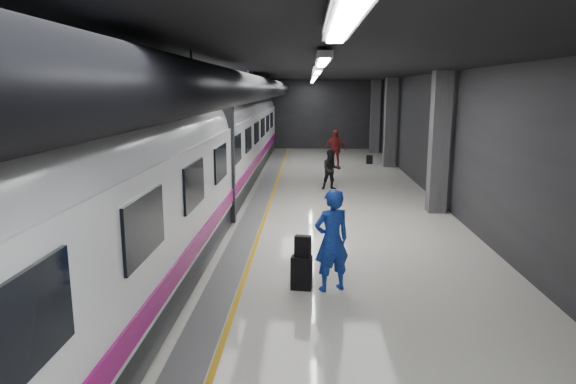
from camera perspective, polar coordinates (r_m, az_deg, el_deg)
ground at (r=15.01m, az=0.72°, el=-3.82°), size 40.00×40.00×0.00m
platform_hall at (r=15.46m, az=-0.22°, el=9.90°), size 10.02×40.02×4.51m
train at (r=15.05m, az=-11.75°, el=4.02°), size 3.05×38.00×4.05m
traveler_main at (r=10.11m, az=4.88°, el=-5.38°), size 0.88×0.75×2.05m
suitcase_main at (r=10.35m, az=1.52°, el=-8.97°), size 0.44×0.31×0.67m
shoulder_bag at (r=10.20m, az=1.66°, el=-6.03°), size 0.34×0.23×0.42m
traveler_far_a at (r=20.41m, az=4.82°, el=2.48°), size 0.86×0.71×1.59m
traveler_far_b at (r=26.15m, az=5.25°, el=4.80°), size 1.22×0.85×1.93m
suitcase_far at (r=27.82m, az=9.05°, el=3.58°), size 0.36×0.29×0.46m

